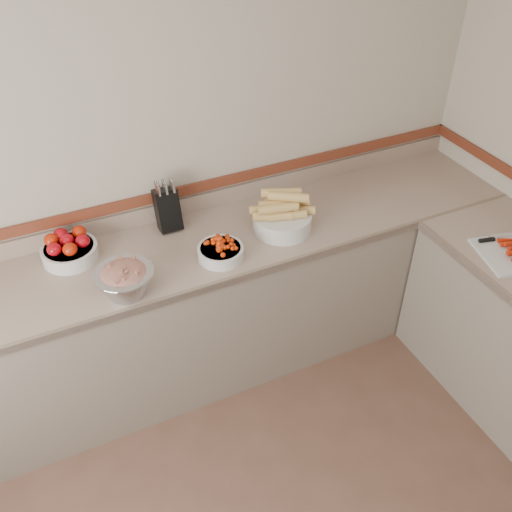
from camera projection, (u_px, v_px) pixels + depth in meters
name	position (u px, v px, depth m)	size (l,w,h in m)	color
back_wall	(140.00, 157.00, 2.92)	(4.00, 4.00, 0.00)	#B1A592
counter_back	(175.00, 316.00, 3.21)	(4.00, 0.65, 1.08)	gray
knife_block	(167.00, 209.00, 3.05)	(0.12, 0.15, 0.30)	black
tomato_bowl	(69.00, 249.00, 2.87)	(0.28, 0.28, 0.14)	silver
cherry_tomato_bowl	(221.00, 250.00, 2.89)	(0.24, 0.24, 0.13)	silver
corn_bowl	(282.00, 216.00, 3.06)	(0.35, 0.32, 0.24)	silver
rhubarb_bowl	(125.00, 280.00, 2.65)	(0.28, 0.28, 0.16)	#B2B2BA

